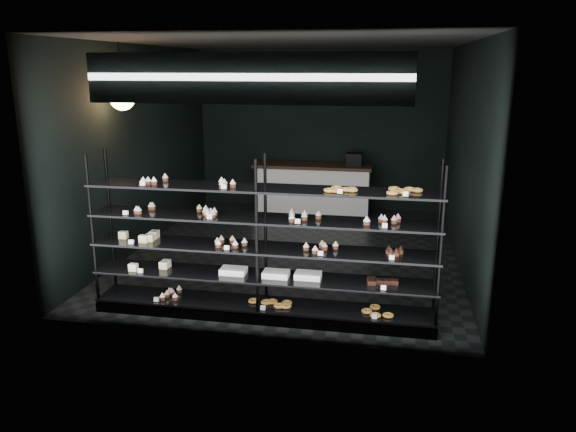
{
  "coord_description": "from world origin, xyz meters",
  "views": [
    {
      "loc": [
        1.46,
        -8.4,
        2.87
      ],
      "look_at": [
        0.25,
        -1.9,
        1.1
      ],
      "focal_mm": 35.0,
      "sensor_mm": 36.0,
      "label": 1
    }
  ],
  "objects": [
    {
      "name": "service_counter",
      "position": [
        -0.06,
        2.5,
        0.5
      ],
      "size": [
        2.35,
        0.65,
        1.23
      ],
      "color": "white",
      "rests_on": "room"
    },
    {
      "name": "display_shelf",
      "position": [
        0.01,
        -2.45,
        0.63
      ],
      "size": [
        4.0,
        0.5,
        1.91
      ],
      "color": "black",
      "rests_on": "room"
    },
    {
      "name": "room",
      "position": [
        0.0,
        0.0,
        1.6
      ],
      "size": [
        5.01,
        6.01,
        3.2
      ],
      "color": "black",
      "rests_on": "ground"
    },
    {
      "name": "pendant_lamp",
      "position": [
        -2.2,
        -1.15,
        2.45
      ],
      "size": [
        0.34,
        0.34,
        0.9
      ],
      "color": "black",
      "rests_on": "room"
    },
    {
      "name": "signage",
      "position": [
        0.0,
        -2.93,
        2.75
      ],
      "size": [
        3.3,
        0.05,
        0.5
      ],
      "color": "#0C1C3D",
      "rests_on": "room"
    }
  ]
}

